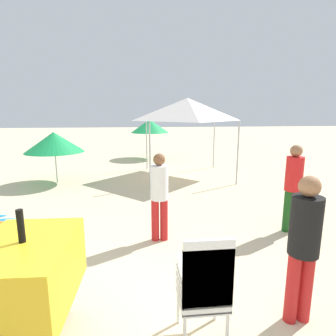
{
  "coord_description": "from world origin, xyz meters",
  "views": [
    {
      "loc": [
        0.66,
        -2.57,
        2.32
      ],
      "look_at": [
        1.37,
        3.85,
        1.01
      ],
      "focal_mm": 29.67,
      "sensor_mm": 36.0,
      "label": 1
    }
  ],
  "objects_px": {
    "lifeguard_near_left": "(293,183)",
    "lifeguard_near_center": "(159,192)",
    "stacked_plastic_chairs": "(205,282)",
    "lifeguard_far_right": "(304,241)",
    "popup_canopy": "(187,109)",
    "beach_umbrella_left": "(150,126)",
    "beach_umbrella_mid": "(54,142)"
  },
  "relations": [
    {
      "from": "stacked_plastic_chairs",
      "to": "beach_umbrella_left",
      "type": "distance_m",
      "value": 11.67
    },
    {
      "from": "lifeguard_near_left",
      "to": "lifeguard_far_right",
      "type": "xyz_separation_m",
      "value": [
        -1.21,
        -2.28,
        -0.02
      ]
    },
    {
      "from": "lifeguard_far_right",
      "to": "popup_canopy",
      "type": "bearing_deg",
      "value": 89.75
    },
    {
      "from": "beach_umbrella_left",
      "to": "popup_canopy",
      "type": "bearing_deg",
      "value": -74.6
    },
    {
      "from": "lifeguard_near_center",
      "to": "lifeguard_far_right",
      "type": "height_order",
      "value": "lifeguard_far_right"
    },
    {
      "from": "lifeguard_near_center",
      "to": "beach_umbrella_left",
      "type": "xyz_separation_m",
      "value": [
        0.26,
        9.25,
        0.7
      ]
    },
    {
      "from": "stacked_plastic_chairs",
      "to": "lifeguard_near_left",
      "type": "xyz_separation_m",
      "value": [
        2.34,
        2.48,
        0.29
      ]
    },
    {
      "from": "lifeguard_far_right",
      "to": "beach_umbrella_mid",
      "type": "distance_m",
      "value": 8.05
    },
    {
      "from": "lifeguard_near_center",
      "to": "beach_umbrella_left",
      "type": "bearing_deg",
      "value": 88.37
    },
    {
      "from": "lifeguard_near_left",
      "to": "beach_umbrella_mid",
      "type": "distance_m",
      "value": 7.18
    },
    {
      "from": "stacked_plastic_chairs",
      "to": "lifeguard_far_right",
      "type": "distance_m",
      "value": 1.18
    },
    {
      "from": "beach_umbrella_left",
      "to": "beach_umbrella_mid",
      "type": "relative_size",
      "value": 1.05
    },
    {
      "from": "beach_umbrella_left",
      "to": "beach_umbrella_mid",
      "type": "xyz_separation_m",
      "value": [
        -3.31,
        -4.71,
        -0.26
      ]
    },
    {
      "from": "popup_canopy",
      "to": "beach_umbrella_mid",
      "type": "relative_size",
      "value": 1.53
    },
    {
      "from": "lifeguard_far_right",
      "to": "stacked_plastic_chairs",
      "type": "bearing_deg",
      "value": -169.78
    },
    {
      "from": "stacked_plastic_chairs",
      "to": "lifeguard_far_right",
      "type": "bearing_deg",
      "value": 10.22
    },
    {
      "from": "lifeguard_near_center",
      "to": "popup_canopy",
      "type": "height_order",
      "value": "popup_canopy"
    },
    {
      "from": "lifeguard_far_right",
      "to": "beach_umbrella_mid",
      "type": "bearing_deg",
      "value": 123.32
    },
    {
      "from": "lifeguard_far_right",
      "to": "beach_umbrella_left",
      "type": "height_order",
      "value": "beach_umbrella_left"
    },
    {
      "from": "lifeguard_near_center",
      "to": "beach_umbrella_mid",
      "type": "relative_size",
      "value": 0.86
    },
    {
      "from": "lifeguard_near_center",
      "to": "popup_canopy",
      "type": "xyz_separation_m",
      "value": [
        1.41,
        5.1,
        1.47
      ]
    },
    {
      "from": "lifeguard_far_right",
      "to": "beach_umbrella_mid",
      "type": "xyz_separation_m",
      "value": [
        -4.42,
        6.72,
        0.39
      ]
    },
    {
      "from": "lifeguard_near_left",
      "to": "lifeguard_near_center",
      "type": "bearing_deg",
      "value": -177.73
    },
    {
      "from": "lifeguard_near_left",
      "to": "lifeguard_far_right",
      "type": "bearing_deg",
      "value": -117.97
    },
    {
      "from": "lifeguard_near_left",
      "to": "popup_canopy",
      "type": "relative_size",
      "value": 0.6
    },
    {
      "from": "stacked_plastic_chairs",
      "to": "lifeguard_far_right",
      "type": "xyz_separation_m",
      "value": [
        1.13,
        0.2,
        0.27
      ]
    },
    {
      "from": "popup_canopy",
      "to": "beach_umbrella_mid",
      "type": "xyz_separation_m",
      "value": [
        -4.45,
        -0.56,
        -1.04
      ]
    },
    {
      "from": "popup_canopy",
      "to": "beach_umbrella_left",
      "type": "xyz_separation_m",
      "value": [
        -1.14,
        4.15,
        -0.78
      ]
    },
    {
      "from": "popup_canopy",
      "to": "lifeguard_near_left",
      "type": "bearing_deg",
      "value": -76.73
    },
    {
      "from": "stacked_plastic_chairs",
      "to": "beach_umbrella_mid",
      "type": "height_order",
      "value": "beach_umbrella_mid"
    },
    {
      "from": "stacked_plastic_chairs",
      "to": "beach_umbrella_left",
      "type": "height_order",
      "value": "beach_umbrella_left"
    },
    {
      "from": "lifeguard_near_center",
      "to": "beach_umbrella_left",
      "type": "height_order",
      "value": "beach_umbrella_left"
    }
  ]
}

